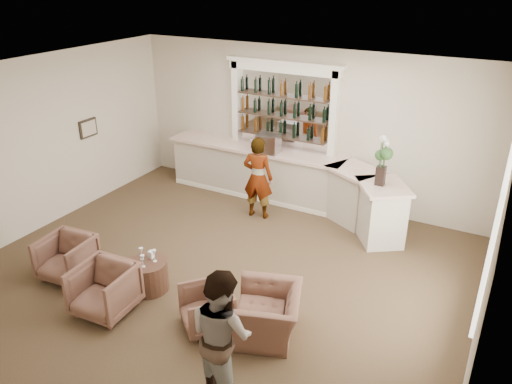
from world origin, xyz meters
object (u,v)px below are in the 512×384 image
bar_counter (287,179)px  armchair_center (104,290)px  armchair_far (267,313)px  flower_vase (383,157)px  guest (222,334)px  armchair_left (67,257)px  espresso_machine (268,143)px  armchair_right (206,308)px  sommelier (258,178)px  cocktail_table (148,275)px

bar_counter → armchair_center: bearing=-99.6°
armchair_far → flower_vase: flower_vase is taller
guest → armchair_far: bearing=-69.8°
armchair_center → armchair_left: bearing=158.4°
guest → armchair_far: (-0.01, 1.19, -0.53)m
armchair_center → espresso_machine: (0.37, 4.61, 0.96)m
guest → armchair_right: bearing=-27.3°
guest → espresso_machine: 5.48m
bar_counter → flower_vase: 2.48m
armchair_left → flower_vase: 5.68m
armchair_left → armchair_far: armchair_left is taller
bar_counter → sommelier: sommelier is taller
guest → cocktail_table: bearing=-9.6°
armchair_right → espresso_machine: 4.46m
armchair_left → armchair_right: bearing=-4.6°
cocktail_table → espresso_machine: 4.01m
sommelier → armchair_right: bearing=98.9°
bar_counter → armchair_right: bearing=-80.1°
guest → flower_vase: size_ratio=1.85×
cocktail_table → armchair_right: 1.38m
cocktail_table → espresso_machine: bearing=87.4°
bar_counter → armchair_center: size_ratio=6.79×
armchair_far → flower_vase: bearing=151.0°
guest → flower_vase: (0.56, 4.53, 0.80)m
bar_counter → sommelier: (-0.27, -0.81, 0.28)m
armchair_left → flower_vase: (4.14, 3.66, 1.30)m
armchair_right → sommelier: bearing=147.5°
espresso_machine → sommelier: bearing=-83.2°
bar_counter → armchair_left: (-2.01, -4.28, -0.21)m
armchair_right → espresso_machine: espresso_machine is taller
armchair_left → armchair_far: bearing=-0.1°
sommelier → espresso_machine: 0.89m
espresso_machine → guest: bearing=-73.1°
flower_vase → bar_counter: bearing=163.6°
armchair_right → flower_vase: size_ratio=0.75×
bar_counter → guest: size_ratio=3.32×
bar_counter → armchair_center: 4.75m
cocktail_table → espresso_machine: (0.17, 3.85, 1.09)m
armchair_far → armchair_center: bearing=-92.4°
bar_counter → guest: guest is taller
armchair_right → armchair_far: bearing=60.3°
flower_vase → espresso_machine: bearing=167.8°
guest → armchair_right: guest is taller
sommelier → armchair_center: (-0.51, -3.87, -0.47)m
cocktail_table → armchair_left: (-1.41, -0.36, 0.11)m
sommelier → armchair_center: sommelier is taller
espresso_machine → flower_vase: flower_vase is taller
armchair_right → espresso_machine: bearing=146.6°
guest → armchair_far: 1.30m
flower_vase → sommelier: bearing=-175.7°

